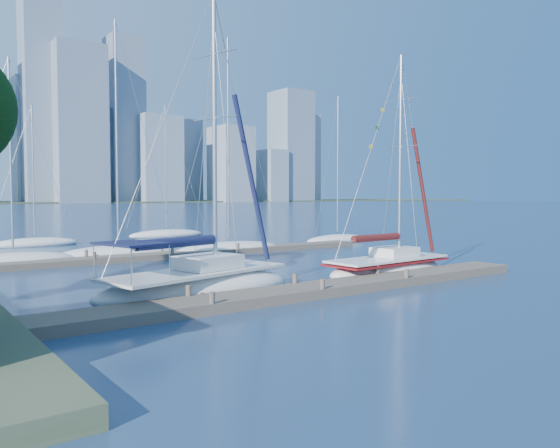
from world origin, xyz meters
TOP-DOWN VIEW (x-y plane):
  - ground at (0.00, 0.00)m, footprint 700.00×700.00m
  - near_dock at (0.00, 0.00)m, footprint 26.00×2.00m
  - far_dock at (2.00, 16.00)m, footprint 30.00×1.80m
  - sailboat_navy at (-3.69, 2.70)m, footprint 9.26×4.95m
  - sailboat_maroon at (7.03, 2.08)m, footprint 7.87×2.97m
  - bg_boat_0 at (-7.95, 17.74)m, footprint 7.56×3.51m
  - bg_boat_1 at (-1.48, 18.21)m, footprint 8.44×3.10m
  - bg_boat_3 at (6.12, 16.66)m, footprint 8.71×2.81m
  - bg_boat_5 at (18.13, 18.25)m, footprint 7.02×3.92m
  - bg_boat_6 at (-4.12, 30.29)m, footprint 7.09×3.14m
  - bg_boat_7 at (8.85, 33.39)m, footprint 8.07×4.16m

SIDE VIEW (x-z plane):
  - ground at x=0.00m, z-range 0.00..0.00m
  - far_dock at x=2.00m, z-range 0.00..0.36m
  - near_dock at x=0.00m, z-range 0.00..0.40m
  - bg_boat_6 at x=-4.12m, z-range -5.63..6.11m
  - bg_boat_7 at x=8.85m, z-range -6.45..6.97m
  - bg_boat_5 at x=18.13m, z-range -6.27..6.80m
  - bg_boat_0 at x=-7.95m, z-range -5.98..6.51m
  - bg_boat_3 at x=6.12m, z-range -7.57..8.15m
  - bg_boat_1 at x=-1.48m, z-range -7.69..8.31m
  - sailboat_maroon at x=7.03m, z-range -5.02..6.93m
  - sailboat_navy at x=-3.69m, z-range -5.60..7.58m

